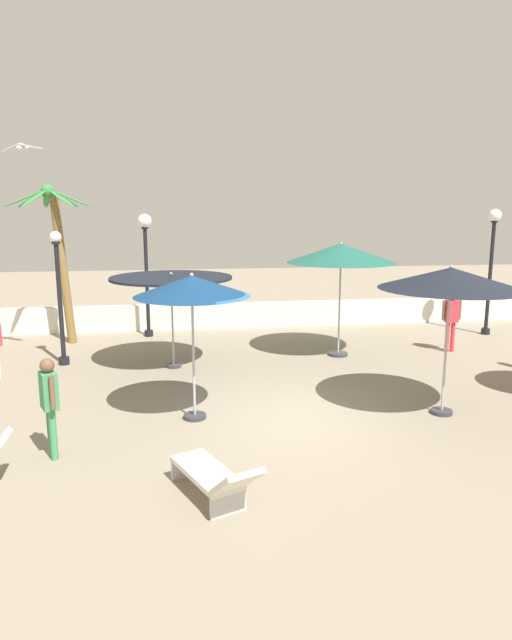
{
  "coord_description": "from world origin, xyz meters",
  "views": [
    {
      "loc": [
        -1.95,
        -10.37,
        4.12
      ],
      "look_at": [
        0.0,
        3.07,
        1.4
      ],
      "focal_mm": 31.56,
      "sensor_mm": 36.0,
      "label": 1
    }
  ],
  "objects_px": {
    "guest_1": "(49,398)",
    "seagull_0": "(22,147)",
    "palm_tree_0": "(58,242)",
    "guest_0": "(451,316)",
    "patio_umbrella_0": "(341,254)",
    "patio_umbrella_4": "(171,280)",
    "lounge_chair_1": "(214,476)",
    "patio_umbrella_2": "(192,287)",
    "lamp_post_0": "(59,294)",
    "lamp_post_1": "(146,254)",
    "lamp_post_2": "(492,254)",
    "patio_umbrella_1": "(451,279)"
  },
  "relations": [
    {
      "from": "palm_tree_0",
      "to": "lounge_chair_1",
      "type": "relative_size",
      "value": 2.46
    },
    {
      "from": "patio_umbrella_0",
      "to": "guest_0",
      "type": "distance_m",
      "value": 3.79
    },
    {
      "from": "patio_umbrella_2",
      "to": "palm_tree_0",
      "type": "relative_size",
      "value": 0.61
    },
    {
      "from": "patio_umbrella_0",
      "to": "patio_umbrella_2",
      "type": "distance_m",
      "value": 6.02
    },
    {
      "from": "lamp_post_1",
      "to": "lamp_post_2",
      "type": "relative_size",
      "value": 0.96
    },
    {
      "from": "seagull_0",
      "to": "palm_tree_0",
      "type": "bearing_deg",
      "value": 85.5
    },
    {
      "from": "palm_tree_0",
      "to": "guest_0",
      "type": "distance_m",
      "value": 11.82
    },
    {
      "from": "patio_umbrella_0",
      "to": "palm_tree_0",
      "type": "relative_size",
      "value": 0.67
    },
    {
      "from": "patio_umbrella_0",
      "to": "patio_umbrella_4",
      "type": "height_order",
      "value": "patio_umbrella_0"
    },
    {
      "from": "lamp_post_0",
      "to": "patio_umbrella_1",
      "type": "bearing_deg",
      "value": -30.64
    },
    {
      "from": "patio_umbrella_0",
      "to": "patio_umbrella_1",
      "type": "bearing_deg",
      "value": -80.74
    },
    {
      "from": "patio_umbrella_0",
      "to": "guest_1",
      "type": "xyz_separation_m",
      "value": [
        -6.62,
        -5.76,
        -1.83
      ]
    },
    {
      "from": "patio_umbrella_4",
      "to": "guest_0",
      "type": "distance_m",
      "value": 8.06
    },
    {
      "from": "patio_umbrella_0",
      "to": "patio_umbrella_4",
      "type": "xyz_separation_m",
      "value": [
        -4.62,
        -0.53,
        -0.58
      ]
    },
    {
      "from": "patio_umbrella_0",
      "to": "guest_1",
      "type": "height_order",
      "value": "patio_umbrella_0"
    },
    {
      "from": "lamp_post_0",
      "to": "guest_0",
      "type": "xyz_separation_m",
      "value": [
        10.86,
        -0.19,
        -0.85
      ]
    },
    {
      "from": "guest_1",
      "to": "seagull_0",
      "type": "relative_size",
      "value": 1.52
    },
    {
      "from": "lamp_post_0",
      "to": "patio_umbrella_2",
      "type": "bearing_deg",
      "value": -53.35
    },
    {
      "from": "lamp_post_0",
      "to": "seagull_0",
      "type": "xyz_separation_m",
      "value": [
        -0.66,
        0.04,
        3.66
      ]
    },
    {
      "from": "patio_umbrella_2",
      "to": "lamp_post_2",
      "type": "height_order",
      "value": "lamp_post_2"
    },
    {
      "from": "lounge_chair_1",
      "to": "guest_0",
      "type": "bearing_deg",
      "value": 45.64
    },
    {
      "from": "patio_umbrella_0",
      "to": "guest_0",
      "type": "bearing_deg",
      "value": -0.61
    },
    {
      "from": "patio_umbrella_4",
      "to": "seagull_0",
      "type": "xyz_separation_m",
      "value": [
        -3.56,
        0.73,
        3.28
      ]
    },
    {
      "from": "patio_umbrella_2",
      "to": "lamp_post_2",
      "type": "bearing_deg",
      "value": 32.42
    },
    {
      "from": "patio_umbrella_0",
      "to": "lamp_post_2",
      "type": "bearing_deg",
      "value": 19.09
    },
    {
      "from": "palm_tree_0",
      "to": "patio_umbrella_4",
      "type": "bearing_deg",
      "value": -43.92
    },
    {
      "from": "palm_tree_0",
      "to": "lamp_post_1",
      "type": "height_order",
      "value": "palm_tree_0"
    },
    {
      "from": "patio_umbrella_1",
      "to": "lamp_post_2",
      "type": "distance_m",
      "value": 8.27
    },
    {
      "from": "lamp_post_2",
      "to": "lamp_post_1",
      "type": "bearing_deg",
      "value": 173.24
    },
    {
      "from": "patio_umbrella_1",
      "to": "lounge_chair_1",
      "type": "bearing_deg",
      "value": -149.64
    },
    {
      "from": "patio_umbrella_1",
      "to": "lamp_post_2",
      "type": "bearing_deg",
      "value": 54.16
    },
    {
      "from": "patio_umbrella_4",
      "to": "lamp_post_2",
      "type": "relative_size",
      "value": 0.76
    },
    {
      "from": "guest_0",
      "to": "guest_1",
      "type": "distance_m",
      "value": 11.48
    },
    {
      "from": "patio_umbrella_2",
      "to": "guest_1",
      "type": "height_order",
      "value": "patio_umbrella_2"
    },
    {
      "from": "guest_0",
      "to": "lounge_chair_1",
      "type": "bearing_deg",
      "value": -134.36
    },
    {
      "from": "lamp_post_2",
      "to": "guest_0",
      "type": "height_order",
      "value": "lamp_post_2"
    },
    {
      "from": "palm_tree_0",
      "to": "guest_0",
      "type": "relative_size",
      "value": 2.74
    },
    {
      "from": "patio_umbrella_1",
      "to": "patio_umbrella_4",
      "type": "bearing_deg",
      "value": 141.95
    },
    {
      "from": "patio_umbrella_4",
      "to": "lamp_post_2",
      "type": "xyz_separation_m",
      "value": [
        10.24,
        2.48,
        0.36
      ]
    },
    {
      "from": "patio_umbrella_0",
      "to": "guest_0",
      "type": "height_order",
      "value": "patio_umbrella_0"
    },
    {
      "from": "patio_umbrella_4",
      "to": "patio_umbrella_1",
      "type": "bearing_deg",
      "value": -38.05
    },
    {
      "from": "guest_0",
      "to": "patio_umbrella_2",
      "type": "bearing_deg",
      "value": -150.54
    },
    {
      "from": "patio_umbrella_0",
      "to": "patio_umbrella_1",
      "type": "xyz_separation_m",
      "value": [
        0.78,
        -4.76,
        -0.12
      ]
    },
    {
      "from": "lamp_post_0",
      "to": "seagull_0",
      "type": "relative_size",
      "value": 3.11
    },
    {
      "from": "lamp_post_0",
      "to": "lamp_post_2",
      "type": "xyz_separation_m",
      "value": [
        13.14,
        1.79,
        0.74
      ]
    },
    {
      "from": "patio_umbrella_2",
      "to": "palm_tree_0",
      "type": "height_order",
      "value": "palm_tree_0"
    },
    {
      "from": "guest_1",
      "to": "palm_tree_0",
      "type": "bearing_deg",
      "value": 99.13
    },
    {
      "from": "guest_1",
      "to": "patio_umbrella_2",
      "type": "bearing_deg",
      "value": 31.2
    },
    {
      "from": "patio_umbrella_1",
      "to": "lamp_post_0",
      "type": "bearing_deg",
      "value": 149.36
    },
    {
      "from": "lamp_post_1",
      "to": "lounge_chair_1",
      "type": "height_order",
      "value": "lamp_post_1"
    }
  ]
}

